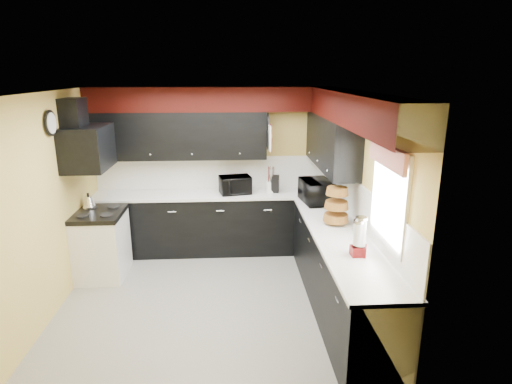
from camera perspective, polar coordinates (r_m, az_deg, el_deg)
ground at (r=5.48m, az=-5.95°, el=-14.00°), size 3.60×3.60×0.00m
wall_back at (r=6.72m, az=-5.64°, el=3.12°), size 3.60×0.06×2.50m
wall_right at (r=5.21m, az=13.84°, el=-1.03°), size 0.06×3.60×2.50m
wall_left at (r=5.39m, az=-25.86°, el=-1.62°), size 0.06×3.60×2.50m
ceiling at (r=4.77m, az=-6.82°, el=13.09°), size 3.60×3.60×0.06m
cab_back at (r=6.66m, az=-5.55°, el=-4.18°), size 3.60×0.60×0.90m
cab_right at (r=5.15m, az=10.98°, el=-10.63°), size 0.60×3.00×0.90m
counter_back at (r=6.51m, az=-5.66°, el=-0.29°), size 3.62×0.64×0.04m
counter_right at (r=4.96m, az=11.27°, el=-5.76°), size 0.64×3.02×0.04m
splash_back at (r=6.72m, az=-5.63°, el=2.61°), size 3.60×0.02×0.50m
splash_right at (r=5.22m, az=13.69°, el=-1.66°), size 0.02×3.60×0.50m
upper_back at (r=6.49m, az=-10.28°, el=7.43°), size 2.60×0.35×0.70m
upper_right at (r=5.89m, az=10.01°, el=6.61°), size 0.35×1.80×0.70m
soffit_back at (r=6.39m, az=-5.96°, el=12.21°), size 3.60×0.36×0.35m
soffit_right at (r=4.79m, az=13.23°, el=10.71°), size 0.36×3.24×0.35m
stove at (r=6.22m, az=-19.83°, el=-6.77°), size 0.60×0.75×0.86m
cooktop at (r=6.06m, az=-20.23°, el=-2.74°), size 0.62×0.77×0.06m
hood at (r=5.87m, az=-21.52°, el=5.53°), size 0.50×0.78×0.55m
hood_duct at (r=5.86m, az=-23.16°, el=9.50°), size 0.24×0.40×0.40m
window at (r=4.30m, az=17.37°, el=-0.66°), size 0.03×0.86×0.96m
valance at (r=4.19m, az=17.11°, el=4.57°), size 0.04×0.88×0.20m
pan_top at (r=6.37m, az=1.58°, el=9.34°), size 0.03×0.22×0.40m
pan_mid at (r=6.27m, az=1.67°, el=6.94°), size 0.03×0.28×0.46m
pan_low at (r=6.53m, az=1.46°, el=7.03°), size 0.03×0.24×0.42m
cut_board at (r=6.15m, az=1.87°, el=7.22°), size 0.03×0.26×0.35m
baskets at (r=5.20m, az=10.68°, el=-1.67°), size 0.27×0.27×0.50m
clock at (r=5.43m, az=-25.73°, el=8.28°), size 0.03×0.30×0.30m
deco_plate at (r=4.68m, az=15.55°, el=9.52°), size 0.03×0.24×0.24m
toaster_oven at (r=6.43m, az=-2.78°, el=0.96°), size 0.52×0.46×0.26m
microwave at (r=6.03m, az=8.10°, el=0.08°), size 0.46×0.61×0.31m
utensil_crock at (r=6.51m, az=2.00°, el=0.71°), size 0.16×0.16×0.16m
knife_block at (r=6.48m, az=2.59°, el=1.02°), size 0.14×0.18×0.25m
kettle at (r=6.26m, az=-21.40°, el=-1.23°), size 0.18×0.18×0.16m
dispenser_a at (r=4.38m, az=13.73°, el=-5.95°), size 0.18×0.18×0.37m
dispenser_b at (r=4.37m, az=13.42°, el=-6.25°), size 0.13×0.13×0.34m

